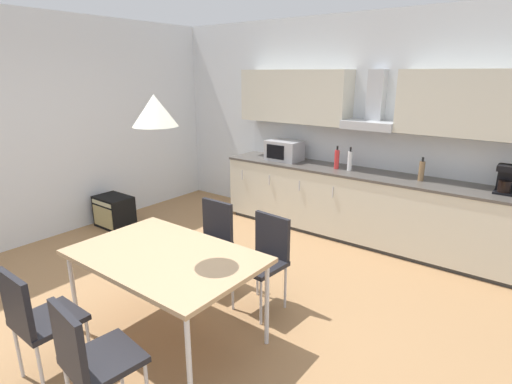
{
  "coord_description": "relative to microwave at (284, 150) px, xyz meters",
  "views": [
    {
      "loc": [
        2.42,
        -2.15,
        2.1
      ],
      "look_at": [
        0.21,
        0.76,
        1.0
      ],
      "focal_mm": 28.0,
      "sensor_mm": 36.0,
      "label": 1
    }
  ],
  "objects": [
    {
      "name": "backsplash_tile",
      "position": [
        1.19,
        0.3,
        0.1
      ],
      "size": [
        3.89,
        0.02,
        0.48
      ],
      "primitive_type": "cube",
      "color": "silver",
      "rests_on": "kitchen_counter"
    },
    {
      "name": "chair_near_left",
      "position": [
        0.47,
        -3.74,
        -0.5
      ],
      "size": [
        0.4,
        0.4,
        0.87
      ],
      "color": "black",
      "rests_on": "ground_plane"
    },
    {
      "name": "dining_table",
      "position": [
        0.8,
        -2.89,
        -0.33
      ],
      "size": [
        1.47,
        0.95,
        0.75
      ],
      "color": "tan",
      "rests_on": "ground_plane"
    },
    {
      "name": "bottle_red",
      "position": [
        0.83,
        -0.03,
        -0.01
      ],
      "size": [
        0.06,
        0.06,
        0.3
      ],
      "color": "red",
      "rests_on": "kitchen_counter"
    },
    {
      "name": "chair_far_right",
      "position": [
        1.14,
        -2.03,
        -0.5
      ],
      "size": [
        0.43,
        0.43,
        0.87
      ],
      "color": "black",
      "rests_on": "ground_plane"
    },
    {
      "name": "microwave",
      "position": [
        0.0,
        0.0,
        0.0
      ],
      "size": [
        0.48,
        0.35,
        0.28
      ],
      "color": "#ADADB2",
      "rests_on": "kitchen_counter"
    },
    {
      "name": "guitar_amp",
      "position": [
        -1.73,
        -1.69,
        -0.81
      ],
      "size": [
        0.52,
        0.37,
        0.44
      ],
      "color": "black",
      "rests_on": "ground_plane"
    },
    {
      "name": "coffee_maker",
      "position": [
        2.71,
        0.03,
        0.01
      ],
      "size": [
        0.18,
        0.19,
        0.3
      ],
      "color": "black",
      "rests_on": "kitchen_counter"
    },
    {
      "name": "upper_wall_cabinets",
      "position": [
        1.19,
        0.15,
        0.74
      ],
      "size": [
        3.89,
        0.4,
        0.71
      ],
      "color": "beige"
    },
    {
      "name": "kitchen_counter",
      "position": [
        1.19,
        0.0,
        -0.58
      ],
      "size": [
        3.91,
        0.65,
        0.89
      ],
      "color": "#333333",
      "rests_on": "ground_plane"
    },
    {
      "name": "bottle_brown",
      "position": [
        1.88,
        0.01,
        -0.02
      ],
      "size": [
        0.06,
        0.06,
        0.28
      ],
      "color": "brown",
      "rests_on": "kitchen_counter"
    },
    {
      "name": "bottle_white",
      "position": [
        1.01,
        -0.02,
        -0.01
      ],
      "size": [
        0.06,
        0.06,
        0.3
      ],
      "color": "white",
      "rests_on": "kitchen_counter"
    },
    {
      "name": "wall_back",
      "position": [
        0.64,
        0.37,
        0.38
      ],
      "size": [
        6.54,
        0.1,
        2.82
      ],
      "primitive_type": "cube",
      "color": "silver",
      "rests_on": "ground_plane"
    },
    {
      "name": "wall_left",
      "position": [
        -2.13,
        -2.55,
        0.38
      ],
      "size": [
        0.1,
        6.87,
        2.82
      ],
      "primitive_type": "cube",
      "color": "silver",
      "rests_on": "ground_plane"
    },
    {
      "name": "ground_plane",
      "position": [
        0.64,
        -2.55,
        -1.04
      ],
      "size": [
        8.17,
        8.58,
        0.02
      ],
      "primitive_type": "cube",
      "color": "#9E754C"
    },
    {
      "name": "chair_far_left",
      "position": [
        0.47,
        -2.03,
        -0.5
      ],
      "size": [
        0.4,
        0.4,
        0.87
      ],
      "color": "black",
      "rests_on": "ground_plane"
    },
    {
      "name": "pendant_lamp",
      "position": [
        0.8,
        -2.89,
        0.81
      ],
      "size": [
        0.32,
        0.32,
        0.22
      ],
      "primitive_type": "cone",
      "color": "silver"
    },
    {
      "name": "chair_near_right",
      "position": [
        1.12,
        -3.74,
        -0.5
      ],
      "size": [
        0.44,
        0.44,
        0.87
      ],
      "color": "black",
      "rests_on": "ground_plane"
    }
  ]
}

